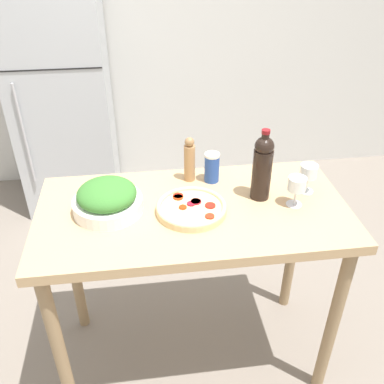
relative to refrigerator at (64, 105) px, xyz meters
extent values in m
plane|color=slate|center=(0.74, -1.63, -0.80)|extent=(14.00, 14.00, 0.00)
cube|color=silver|center=(0.74, 0.36, 0.50)|extent=(6.40, 0.06, 2.60)
cube|color=#B7BCC1|center=(0.00, 0.00, 0.00)|extent=(0.68, 0.61, 1.60)
cube|color=black|center=(0.00, -0.31, 0.35)|extent=(0.66, 0.01, 0.01)
cylinder|color=#B2B2B7|center=(-0.24, -0.32, -0.08)|extent=(0.02, 0.02, 0.72)
cube|color=tan|center=(0.74, -1.63, 0.12)|extent=(1.31, 0.66, 0.04)
cylinder|color=#967A55|center=(0.15, -1.90, -0.35)|extent=(0.06, 0.06, 0.90)
cylinder|color=#967A55|center=(1.34, -1.90, -0.35)|extent=(0.06, 0.06, 0.90)
cylinder|color=#967A55|center=(0.15, -1.36, -0.35)|extent=(0.06, 0.06, 0.90)
cylinder|color=#967A55|center=(1.34, -1.36, -0.35)|extent=(0.06, 0.06, 0.90)
cylinder|color=black|center=(1.04, -1.58, 0.26)|extent=(0.08, 0.08, 0.23)
sphere|color=black|center=(1.04, -1.58, 0.39)|extent=(0.08, 0.08, 0.08)
cylinder|color=black|center=(1.04, -1.58, 0.42)|extent=(0.03, 0.03, 0.06)
cylinder|color=maroon|center=(1.04, -1.58, 0.45)|extent=(0.03, 0.03, 0.02)
cylinder|color=silver|center=(1.17, -1.66, 0.14)|extent=(0.07, 0.07, 0.00)
cylinder|color=silver|center=(1.17, -1.66, 0.18)|extent=(0.01, 0.01, 0.07)
cylinder|color=white|center=(1.17, -1.66, 0.25)|extent=(0.08, 0.08, 0.06)
cylinder|color=maroon|center=(1.17, -1.66, 0.23)|extent=(0.07, 0.07, 0.02)
cylinder|color=silver|center=(1.26, -1.57, 0.14)|extent=(0.07, 0.07, 0.00)
cylinder|color=silver|center=(1.26, -1.57, 0.18)|extent=(0.01, 0.01, 0.07)
cylinder|color=white|center=(1.26, -1.57, 0.25)|extent=(0.08, 0.08, 0.06)
cylinder|color=maroon|center=(1.26, -1.57, 0.22)|extent=(0.07, 0.07, 0.01)
cylinder|color=#AD7F51|center=(0.76, -1.40, 0.23)|extent=(0.05, 0.05, 0.17)
sphere|color=#936C45|center=(0.76, -1.40, 0.34)|extent=(0.04, 0.04, 0.04)
cylinder|color=white|center=(0.39, -1.60, 0.17)|extent=(0.29, 0.29, 0.06)
ellipsoid|color=#38752D|center=(0.39, -1.60, 0.23)|extent=(0.24, 0.24, 0.10)
cylinder|color=#DBC189|center=(0.73, -1.65, 0.16)|extent=(0.29, 0.29, 0.02)
torus|color=#DBC189|center=(0.73, -1.65, 0.17)|extent=(0.29, 0.29, 0.02)
cylinder|color=red|center=(0.73, -1.63, 0.17)|extent=(0.03, 0.03, 0.01)
cylinder|color=red|center=(0.69, -1.57, 0.17)|extent=(0.04, 0.04, 0.01)
cylinder|color=red|center=(0.80, -1.73, 0.17)|extent=(0.04, 0.04, 0.01)
cylinder|color=#AF1724|center=(0.76, -1.62, 0.17)|extent=(0.05, 0.05, 0.01)
cylinder|color=#B01F13|center=(0.81, -1.66, 0.17)|extent=(0.04, 0.04, 0.01)
cylinder|color=#BE310D|center=(0.70, -1.65, 0.17)|extent=(0.03, 0.03, 0.01)
cylinder|color=#AD1617|center=(0.76, -1.62, 0.17)|extent=(0.04, 0.04, 0.01)
cylinder|color=#BA2D0B|center=(0.69, -1.58, 0.17)|extent=(0.04, 0.04, 0.01)
cylinder|color=#284CA3|center=(0.86, -1.42, 0.21)|extent=(0.07, 0.07, 0.13)
cylinder|color=white|center=(0.86, -1.42, 0.28)|extent=(0.07, 0.07, 0.01)
camera|label=1|loc=(0.55, -3.08, 1.18)|focal=40.00mm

